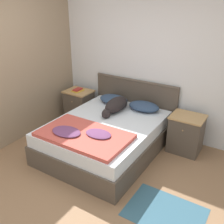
# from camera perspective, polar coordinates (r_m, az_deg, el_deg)

# --- Properties ---
(ground_plane) EXTENTS (16.00, 16.00, 0.00)m
(ground_plane) POSITION_cam_1_polar(r_m,az_deg,el_deg) (3.73, -9.57, -16.02)
(ground_plane) COLOR #896647
(wall_back) EXTENTS (9.00, 0.06, 2.55)m
(wall_back) POSITION_cam_1_polar(r_m,az_deg,el_deg) (4.76, 6.59, 10.62)
(wall_back) COLOR silver
(wall_back) RESTS_ON ground_plane
(wall_side_left) EXTENTS (0.06, 3.10, 2.55)m
(wall_side_left) POSITION_cam_1_polar(r_m,az_deg,el_deg) (4.91, -17.21, 10.11)
(wall_side_left) COLOR gray
(wall_side_left) RESTS_ON ground_plane
(bed) EXTENTS (1.57, 1.97, 0.53)m
(bed) POSITION_cam_1_polar(r_m,az_deg,el_deg) (4.30, -1.40, -5.42)
(bed) COLOR #4C4238
(bed) RESTS_ON ground_plane
(headboard) EXTENTS (1.65, 0.06, 0.97)m
(headboard) POSITION_cam_1_polar(r_m,az_deg,el_deg) (4.97, 4.98, 1.97)
(headboard) COLOR #4C4238
(headboard) RESTS_ON ground_plane
(nightstand_left) EXTENTS (0.52, 0.44, 0.63)m
(nightstand_left) POSITION_cam_1_polar(r_m,az_deg,el_deg) (5.37, -7.15, 1.44)
(nightstand_left) COLOR #4C4238
(nightstand_left) RESTS_ON ground_plane
(nightstand_right) EXTENTS (0.52, 0.44, 0.63)m
(nightstand_right) POSITION_cam_1_polar(r_m,az_deg,el_deg) (4.44, 15.78, -4.56)
(nightstand_right) COLOR #4C4238
(nightstand_right) RESTS_ON ground_plane
(pillow_left) EXTENTS (0.55, 0.37, 0.14)m
(pillow_left) POSITION_cam_1_polar(r_m,az_deg,el_deg) (4.87, 0.35, 2.78)
(pillow_left) COLOR navy
(pillow_left) RESTS_ON bed
(pillow_right) EXTENTS (0.55, 0.37, 0.14)m
(pillow_right) POSITION_cam_1_polar(r_m,az_deg,el_deg) (4.60, 6.96, 1.23)
(pillow_right) COLOR navy
(pillow_right) RESTS_ON bed
(quilt) EXTENTS (1.30, 0.77, 0.10)m
(quilt) POSITION_cam_1_polar(r_m,az_deg,el_deg) (3.76, -6.27, -4.91)
(quilt) COLOR #BC4C42
(quilt) RESTS_ON bed
(dog) EXTENTS (0.27, 0.79, 0.24)m
(dog) POSITION_cam_1_polar(r_m,az_deg,el_deg) (4.50, 0.80, 1.46)
(dog) COLOR black
(dog) RESTS_ON bed
(book_stack) EXTENTS (0.19, 0.24, 0.04)m
(book_stack) POSITION_cam_1_polar(r_m,az_deg,el_deg) (5.25, -7.48, 4.76)
(book_stack) COLOR gold
(book_stack) RESTS_ON nightstand_left
(rug) EXTENTS (0.91, 0.67, 0.00)m
(rug) POSITION_cam_1_polar(r_m,az_deg,el_deg) (3.43, 11.46, -20.61)
(rug) COLOR #335B70
(rug) RESTS_ON ground_plane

